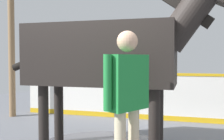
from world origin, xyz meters
name	(u,v)px	position (x,y,z in m)	size (l,w,h in m)	color
barrier_wall	(133,97)	(1.25, -2.54, 0.52)	(5.26, 2.30, 1.13)	white
roof_post_far	(12,54)	(3.76, -0.81, 1.57)	(0.16, 0.16, 3.14)	olive
horse	(109,54)	(0.17, -0.32, 1.54)	(3.46, 1.82, 2.68)	black
handler	(127,96)	(-0.71, 0.41, 1.05)	(0.28, 0.70, 1.79)	black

